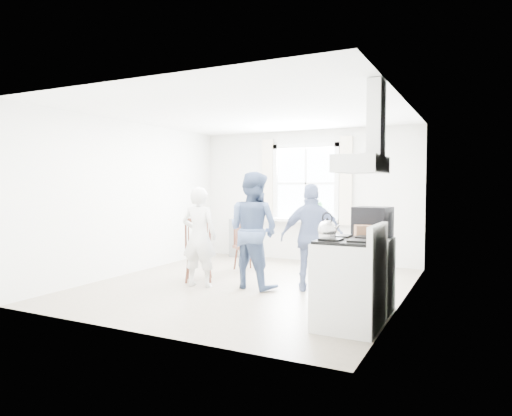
% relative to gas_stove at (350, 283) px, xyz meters
% --- Properties ---
extents(room_shell, '(4.62, 5.12, 2.64)m').
position_rel_gas_stove_xyz_m(room_shell, '(-1.91, 1.35, 0.82)').
color(room_shell, gray).
rests_on(room_shell, ground).
extents(window_assembly, '(1.88, 0.24, 1.70)m').
position_rel_gas_stove_xyz_m(window_assembly, '(-1.91, 3.80, 0.98)').
color(window_assembly, white).
rests_on(window_assembly, room_shell).
extents(range_hood, '(0.45, 0.76, 0.94)m').
position_rel_gas_stove_xyz_m(range_hood, '(0.16, -0.00, 1.42)').
color(range_hood, white).
rests_on(range_hood, room_shell).
extents(shelf_unit, '(0.40, 0.30, 0.80)m').
position_rel_gas_stove_xyz_m(shelf_unit, '(-3.31, 3.68, -0.08)').
color(shelf_unit, slate).
rests_on(shelf_unit, ground).
extents(gas_stove, '(0.68, 0.76, 1.12)m').
position_rel_gas_stove_xyz_m(gas_stove, '(0.00, 0.00, 0.00)').
color(gas_stove, silver).
rests_on(gas_stove, ground).
extents(kettle, '(0.20, 0.20, 0.29)m').
position_rel_gas_stove_xyz_m(kettle, '(-0.22, -0.10, 0.56)').
color(kettle, silver).
rests_on(kettle, gas_stove).
extents(low_cabinet, '(0.50, 0.55, 0.90)m').
position_rel_gas_stove_xyz_m(low_cabinet, '(0.07, 0.70, -0.03)').
color(low_cabinet, white).
rests_on(low_cabinet, ground).
extents(stereo_stack, '(0.45, 0.41, 0.36)m').
position_rel_gas_stove_xyz_m(stereo_stack, '(0.08, 0.73, 0.60)').
color(stereo_stack, black).
rests_on(stereo_stack, low_cabinet).
extents(cardboard_box, '(0.30, 0.26, 0.16)m').
position_rel_gas_stove_xyz_m(cardboard_box, '(0.06, 0.48, 0.50)').
color(cardboard_box, '#8E6044').
rests_on(cardboard_box, low_cabinet).
extents(windsor_chair_a, '(0.58, 0.58, 1.02)m').
position_rel_gas_stove_xyz_m(windsor_chair_a, '(-2.71, 1.17, 0.14)').
color(windsor_chair_a, '#422015').
rests_on(windsor_chair_a, ground).
extents(windsor_chair_b, '(0.53, 0.53, 0.91)m').
position_rel_gas_stove_xyz_m(windsor_chair_b, '(-2.56, 2.29, 0.07)').
color(windsor_chair_b, '#422015').
rests_on(windsor_chair_b, ground).
extents(person_left, '(0.63, 0.63, 1.50)m').
position_rel_gas_stove_xyz_m(person_left, '(-2.53, 0.93, 0.26)').
color(person_left, silver).
rests_on(person_left, ground).
extents(person_mid, '(0.97, 0.97, 1.71)m').
position_rel_gas_stove_xyz_m(person_mid, '(-1.77, 1.23, 0.37)').
color(person_mid, '#42557B').
rests_on(person_mid, ground).
extents(person_right, '(1.17, 1.17, 1.54)m').
position_rel_gas_stove_xyz_m(person_right, '(-0.92, 1.42, 0.29)').
color(person_right, navy).
rests_on(person_right, ground).
extents(potted_plant, '(0.22, 0.22, 0.35)m').
position_rel_gas_stove_xyz_m(potted_plant, '(-1.62, 3.71, 0.54)').
color(potted_plant, '#367A40').
rests_on(potted_plant, window_assembly).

